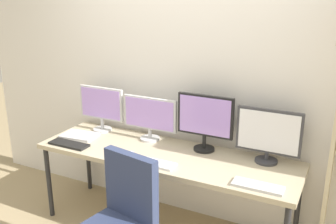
{
  "coord_description": "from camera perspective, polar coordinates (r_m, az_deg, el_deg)",
  "views": [
    {
      "loc": [
        1.34,
        -2.01,
        2.05
      ],
      "look_at": [
        0.0,
        0.65,
        1.09
      ],
      "focal_mm": 40.61,
      "sensor_mm": 36.0,
      "label": 1
    }
  ],
  "objects": [
    {
      "name": "keyboard_right",
      "position": [
        2.76,
        13.34,
        -10.77
      ],
      "size": [
        0.35,
        0.13,
        0.02
      ],
      "primitive_type": "cube",
      "color": "silver",
      "rests_on": "desk"
    },
    {
      "name": "keyboard_center",
      "position": [
        3.02,
        -2.4,
        -7.6
      ],
      "size": [
        0.38,
        0.13,
        0.02
      ],
      "primitive_type": "cube",
      "color": "silver",
      "rests_on": "desk"
    },
    {
      "name": "monitor_center_right",
      "position": [
        3.19,
        5.58,
        -1.1
      ],
      "size": [
        0.49,
        0.18,
        0.49
      ],
      "color": "black",
      "rests_on": "desk"
    },
    {
      "name": "monitor_center_left",
      "position": [
        3.42,
        -2.75,
        -0.67
      ],
      "size": [
        0.53,
        0.18,
        0.4
      ],
      "color": "silver",
      "rests_on": "desk"
    },
    {
      "name": "keyboard_left",
      "position": [
        3.48,
        -14.64,
        -4.7
      ],
      "size": [
        0.37,
        0.13,
        0.02
      ],
      "primitive_type": "cube",
      "color": "black",
      "rests_on": "desk"
    },
    {
      "name": "desk",
      "position": [
        3.23,
        -0.4,
        -7.01
      ],
      "size": [
        2.23,
        0.68,
        0.74
      ],
      "color": "tan",
      "rests_on": "ground_plane"
    },
    {
      "name": "laptop_closed",
      "position": [
        3.65,
        -13.16,
        -3.45
      ],
      "size": [
        0.34,
        0.25,
        0.02
      ],
      "primitive_type": "cube",
      "rotation": [
        0.0,
        0.0,
        0.1
      ],
      "color": "silver",
      "rests_on": "desk"
    },
    {
      "name": "monitor_far_right",
      "position": [
        3.07,
        14.84,
        -3.27
      ],
      "size": [
        0.51,
        0.18,
        0.44
      ],
      "color": "#38383D",
      "rests_on": "desk"
    },
    {
      "name": "computer_mouse",
      "position": [
        3.18,
        -5.73,
        -6.24
      ],
      "size": [
        0.06,
        0.1,
        0.03
      ],
      "primitive_type": "ellipsoid",
      "color": "silver",
      "rests_on": "desk"
    },
    {
      "name": "wall_back",
      "position": [
        3.4,
        2.83,
        5.09
      ],
      "size": [
        4.63,
        0.11,
        2.6
      ],
      "color": "silver",
      "rests_on": "ground_plane"
    },
    {
      "name": "monitor_far_left",
      "position": [
        3.7,
        -9.96,
        0.82
      ],
      "size": [
        0.47,
        0.18,
        0.43
      ],
      "color": "silver",
      "rests_on": "desk"
    }
  ]
}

